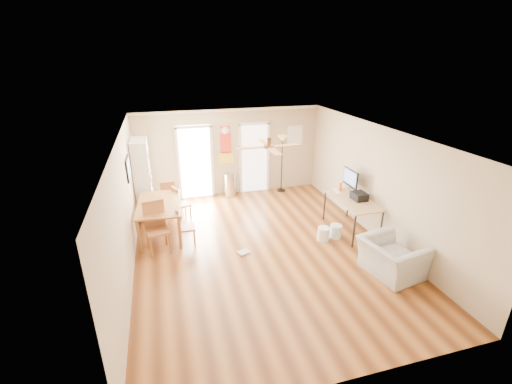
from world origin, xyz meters
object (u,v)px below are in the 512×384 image
object	(u,v)px
dining_chair_right_a	(182,203)
printer	(359,196)
trash_can	(230,185)
dining_chair_near	(157,228)
dining_table	(161,219)
wastebasket_b	(336,231)
wastebasket_a	(323,234)
dining_chair_far	(168,196)
torchiere_lamp	(282,164)
bookshelf	(143,177)
computer_desk	(351,215)
dining_chair_right_b	(186,226)
armchair	(391,258)

from	to	relation	value
dining_chair_right_a	printer	size ratio (longest dim) A/B	2.55
trash_can	printer	world-z (taller)	printer
trash_can	dining_chair_near	bearing A→B (deg)	-128.79
dining_table	dining_chair_near	size ratio (longest dim) A/B	1.47
dining_chair_right_a	wastebasket_b	world-z (taller)	dining_chair_right_a
wastebasket_a	dining_chair_near	bearing A→B (deg)	171.69
dining_chair_far	wastebasket_b	world-z (taller)	dining_chair_far
dining_chair_right_a	torchiere_lamp	distance (m)	3.40
wastebasket_b	wastebasket_a	bearing A→B (deg)	-173.13
bookshelf	dining_chair_near	bearing A→B (deg)	-80.09
dining_chair_far	wastebasket_b	distance (m)	4.53
dining_table	computer_desk	distance (m)	4.58
dining_chair_far	wastebasket_a	bearing A→B (deg)	136.69
trash_can	torchiere_lamp	size ratio (longest dim) A/B	0.41
dining_chair_near	torchiere_lamp	bearing A→B (deg)	24.73
bookshelf	dining_chair_right_a	xyz separation A→B (m)	(0.93, -0.67, -0.57)
dining_chair_near	trash_can	xyz separation A→B (m)	(2.16, 2.68, -0.20)
computer_desk	dining_chair_right_a	bearing A→B (deg)	155.38
dining_chair_far	computer_desk	size ratio (longest dim) A/B	0.60
wastebasket_b	dining_chair_near	bearing A→B (deg)	172.94
bookshelf	torchiere_lamp	xyz separation A→B (m)	(4.09, 0.49, -0.13)
bookshelf	dining_chair_right_a	size ratio (longest dim) A/B	2.27
dining_chair_near	trash_can	bearing A→B (deg)	40.88
dining_chair_right_b	torchiere_lamp	size ratio (longest dim) A/B	0.51
dining_chair_right_b	wastebasket_a	xyz separation A→B (m)	(3.07, -0.71, -0.29)
computer_desk	wastebasket_b	size ratio (longest dim) A/B	4.86
armchair	wastebasket_a	bearing A→B (deg)	13.30
wastebasket_a	armchair	distance (m)	1.71
bookshelf	trash_can	distance (m)	2.59
dining_chair_right_a	dining_chair_near	distance (m)	1.64
dining_table	bookshelf	bearing A→B (deg)	104.81
trash_can	computer_desk	xyz separation A→B (m)	(2.39, -2.97, 0.05)
bookshelf	dining_chair_right_b	bearing A→B (deg)	-63.03
computer_desk	trash_can	bearing A→B (deg)	128.86
armchair	dining_chair_near	bearing A→B (deg)	54.24
dining_chair_right_b	computer_desk	size ratio (longest dim) A/B	0.59
dining_chair_right_b	printer	xyz separation A→B (m)	(4.05, -0.49, 0.46)
printer	armchair	size ratio (longest dim) A/B	0.32
printer	wastebasket_a	world-z (taller)	printer
dining_chair_right_a	armchair	size ratio (longest dim) A/B	0.82
dining_chair_far	trash_can	world-z (taller)	dining_chair_far
printer	armchair	distance (m)	1.89
dining_chair_right_a	trash_can	xyz separation A→B (m)	(1.52, 1.17, -0.09)
torchiere_lamp	wastebasket_a	world-z (taller)	torchiere_lamp
bookshelf	dining_chair_right_a	bearing A→B (deg)	-33.60
trash_can	printer	bearing A→B (deg)	-49.99
bookshelf	wastebasket_a	size ratio (longest dim) A/B	6.34
dining_chair_far	printer	bearing A→B (deg)	145.47
bookshelf	computer_desk	distance (m)	5.46
dining_chair_right_b	computer_desk	world-z (taller)	dining_chair_right_b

